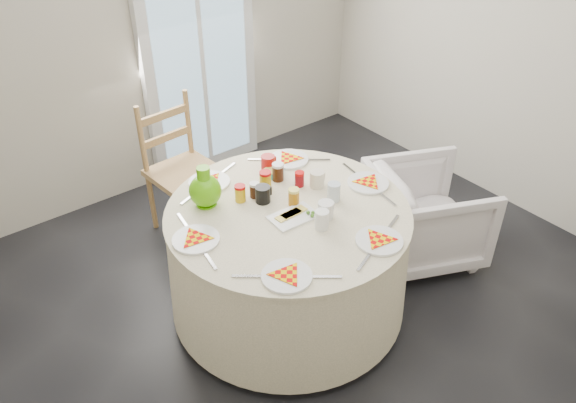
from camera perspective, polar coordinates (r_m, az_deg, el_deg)
floor at (r=3.62m, az=3.01°, el=-10.84°), size 4.00×4.00×0.00m
wall_back at (r=4.43m, az=-14.36°, el=16.86°), size 4.00×0.02×2.60m
wall_right at (r=4.35m, az=24.67°, el=14.53°), size 0.02×4.00×2.60m
glass_door at (r=4.63m, az=-9.07°, el=14.98°), size 1.00×0.08×2.10m
table at (r=3.39m, az=-0.00°, el=-5.90°), size 1.44×1.44×0.73m
wooden_chair at (r=4.06m, az=-10.47°, el=2.74°), size 0.48×0.47×1.01m
armchair at (r=3.91m, az=13.90°, el=-0.59°), size 0.89×0.92×0.73m
place_settings at (r=3.15m, az=-0.00°, el=-0.45°), size 1.76×1.76×0.03m
jar_cluster at (r=3.27m, az=-1.93°, el=2.00°), size 0.46×0.32×0.12m
butter_tub at (r=3.46m, az=-1.55°, el=3.41°), size 0.14×0.12×0.05m
green_pitcher at (r=3.18m, az=-8.47°, el=1.66°), size 0.21×0.21×0.24m
cheese_platter at (r=3.10m, az=0.55°, el=-1.14°), size 0.27×0.18×0.03m
mugs_glasses at (r=3.22m, az=1.26°, el=1.22°), size 0.67×0.67×0.12m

